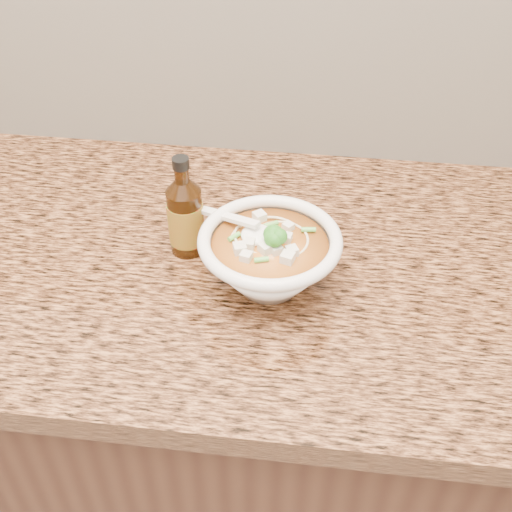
# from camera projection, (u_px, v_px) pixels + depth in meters

# --- Properties ---
(cabinet) EXTENTS (4.00, 0.65, 0.86)m
(cabinet) POSITION_uv_depth(u_px,v_px,m) (205.00, 420.00, 1.34)
(cabinet) COLOR #34190F
(cabinet) RESTS_ON ground
(counter_slab) EXTENTS (4.00, 0.68, 0.04)m
(counter_slab) POSITION_uv_depth(u_px,v_px,m) (191.00, 257.00, 1.04)
(counter_slab) COLOR #A5693C
(counter_slab) RESTS_ON cabinet
(soup_bowl) EXTENTS (0.22, 0.21, 0.12)m
(soup_bowl) POSITION_uv_depth(u_px,v_px,m) (269.00, 260.00, 0.93)
(soup_bowl) COLOR white
(soup_bowl) RESTS_ON counter_slab
(hot_sauce_bottle) EXTENTS (0.06, 0.06, 0.17)m
(hot_sauce_bottle) POSITION_uv_depth(u_px,v_px,m) (185.00, 217.00, 0.98)
(hot_sauce_bottle) COLOR #402108
(hot_sauce_bottle) RESTS_ON counter_slab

